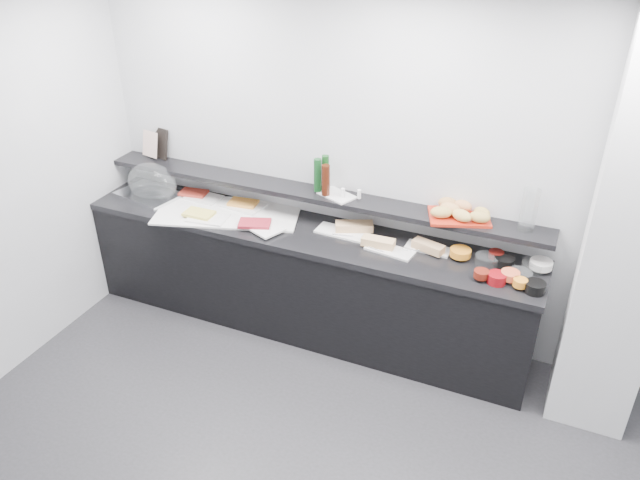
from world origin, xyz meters
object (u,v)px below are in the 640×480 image
at_px(cloche_base, 149,195).
at_px(sandwich_plate_mid, 390,250).
at_px(carafe, 529,210).
at_px(condiment_tray, 337,195).
at_px(bread_tray, 459,217).
at_px(framed_print, 158,142).

distance_m(cloche_base, sandwich_plate_mid, 2.14).
height_order(cloche_base, sandwich_plate_mid, cloche_base).
xyz_separation_m(sandwich_plate_mid, carafe, (0.88, 0.24, 0.39)).
bearing_deg(carafe, condiment_tray, -178.81).
bearing_deg(cloche_base, carafe, 15.55).
height_order(sandwich_plate_mid, bread_tray, bread_tray).
bearing_deg(framed_print, sandwich_plate_mid, 8.17).
distance_m(sandwich_plate_mid, carafe, 0.99).
xyz_separation_m(sandwich_plate_mid, bread_tray, (0.42, 0.23, 0.25)).
height_order(cloche_base, carafe, carafe).
xyz_separation_m(cloche_base, carafe, (3.01, 0.21, 0.38)).
xyz_separation_m(framed_print, bread_tray, (2.62, -0.09, -0.12)).
distance_m(sandwich_plate_mid, bread_tray, 0.54).
bearing_deg(carafe, cloche_base, -176.01).
relative_size(cloche_base, carafe, 1.71).
relative_size(sandwich_plate_mid, carafe, 1.16).
distance_m(sandwich_plate_mid, framed_print, 2.25).
relative_size(cloche_base, framed_print, 1.98).
bearing_deg(bread_tray, carafe, -17.54).
bearing_deg(framed_print, bread_tray, 14.47).
bearing_deg(carafe, framed_print, 178.52).
height_order(framed_print, bread_tray, framed_print).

